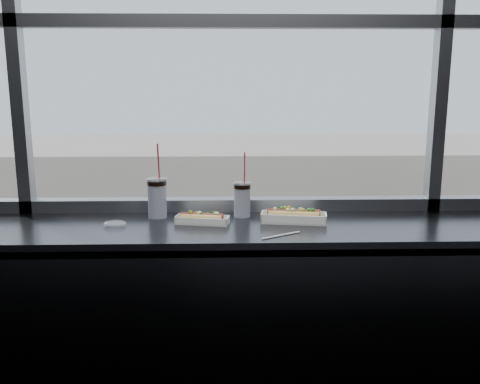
{
  "coord_description": "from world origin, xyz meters",
  "views": [
    {
      "loc": [
        -0.03,
        -1.08,
        1.73
      ],
      "look_at": [
        0.03,
        1.23,
        1.25
      ],
      "focal_mm": 40.0,
      "sensor_mm": 36.0,
      "label": 1
    }
  ],
  "objects_px": {
    "soda_cup_right": "(242,198)",
    "loose_straw": "(281,235)",
    "hotdog_tray_right": "(294,216)",
    "wrapper": "(115,223)",
    "tree_left": "(70,247)",
    "pedestrian_a": "(90,286)",
    "pedestrian_b": "(191,277)",
    "car_far_a": "(25,308)",
    "tree_center": "(242,248)",
    "hotdog_tray_left": "(202,219)",
    "soda_cup_left": "(157,196)",
    "pedestrian_c": "(280,268)",
    "car_far_c": "(443,303)",
    "tree_right": "(392,234)"
  },
  "relations": [
    {
      "from": "soda_cup_right",
      "to": "loose_straw",
      "type": "xyz_separation_m",
      "value": [
        0.15,
        -0.33,
        -0.09
      ]
    },
    {
      "from": "hotdog_tray_right",
      "to": "wrapper",
      "type": "xyz_separation_m",
      "value": [
        -0.8,
        -0.04,
        -0.02
      ]
    },
    {
      "from": "wrapper",
      "to": "tree_left",
      "type": "bearing_deg",
      "value": 107.27
    },
    {
      "from": "pedestrian_a",
      "to": "pedestrian_b",
      "type": "distance_m",
      "value": 5.96
    },
    {
      "from": "car_far_a",
      "to": "tree_center",
      "type": "xyz_separation_m",
      "value": [
        11.58,
        4.0,
        1.92
      ]
    },
    {
      "from": "hotdog_tray_left",
      "to": "pedestrian_a",
      "type": "relative_size",
      "value": 0.13
    },
    {
      "from": "soda_cup_left",
      "to": "pedestrian_c",
      "type": "height_order",
      "value": "soda_cup_left"
    },
    {
      "from": "soda_cup_left",
      "to": "car_far_c",
      "type": "bearing_deg",
      "value": 63.59
    },
    {
      "from": "soda_cup_left",
      "to": "loose_straw",
      "type": "bearing_deg",
      "value": -30.92
    },
    {
      "from": "hotdog_tray_left",
      "to": "car_far_a",
      "type": "distance_m",
      "value": 28.69
    },
    {
      "from": "tree_left",
      "to": "soda_cup_right",
      "type": "bearing_deg",
      "value": -71.58
    },
    {
      "from": "hotdog_tray_left",
      "to": "car_far_c",
      "type": "height_order",
      "value": "hotdog_tray_left"
    },
    {
      "from": "pedestrian_a",
      "to": "tree_left",
      "type": "relative_size",
      "value": 0.41
    },
    {
      "from": "soda_cup_right",
      "to": "wrapper",
      "type": "bearing_deg",
      "value": -164.63
    },
    {
      "from": "car_far_a",
      "to": "tree_left",
      "type": "bearing_deg",
      "value": -16.08
    },
    {
      "from": "loose_straw",
      "to": "car_far_c",
      "type": "xyz_separation_m",
      "value": [
        11.43,
        24.46,
        -11.12
      ]
    },
    {
      "from": "soda_cup_left",
      "to": "pedestrian_a",
      "type": "bearing_deg",
      "value": 105.76
    },
    {
      "from": "car_far_a",
      "to": "car_far_c",
      "type": "bearing_deg",
      "value": -87.65
    },
    {
      "from": "hotdog_tray_right",
      "to": "soda_cup_right",
      "type": "xyz_separation_m",
      "value": [
        -0.23,
        0.12,
        0.06
      ]
    },
    {
      "from": "tree_left",
      "to": "tree_center",
      "type": "relative_size",
      "value": 1.05
    },
    {
      "from": "hotdog_tray_left",
      "to": "tree_right",
      "type": "distance_m",
      "value": 31.16
    },
    {
      "from": "pedestrian_b",
      "to": "tree_center",
      "type": "height_order",
      "value": "tree_center"
    },
    {
      "from": "wrapper",
      "to": "car_far_c",
      "type": "distance_m",
      "value": 29.34
    },
    {
      "from": "soda_cup_right",
      "to": "pedestrian_b",
      "type": "relative_size",
      "value": 0.16
    },
    {
      "from": "hotdog_tray_left",
      "to": "soda_cup_left",
      "type": "xyz_separation_m",
      "value": [
        -0.22,
        0.13,
        0.08
      ]
    },
    {
      "from": "hotdog_tray_right",
      "to": "car_far_a",
      "type": "height_order",
      "value": "hotdog_tray_right"
    },
    {
      "from": "soda_cup_left",
      "to": "pedestrian_c",
      "type": "xyz_separation_m",
      "value": [
        3.71,
        29.18,
        -11.02
      ]
    },
    {
      "from": "tree_left",
      "to": "tree_right",
      "type": "height_order",
      "value": "tree_right"
    },
    {
      "from": "tree_right",
      "to": "tree_center",
      "type": "bearing_deg",
      "value": -180.0
    },
    {
      "from": "pedestrian_c",
      "to": "tree_center",
      "type": "bearing_deg",
      "value": 113.44
    },
    {
      "from": "pedestrian_c",
      "to": "soda_cup_right",
      "type": "bearing_deg",
      "value": 173.52
    },
    {
      "from": "soda_cup_left",
      "to": "pedestrian_b",
      "type": "bearing_deg",
      "value": 93.65
    },
    {
      "from": "loose_straw",
      "to": "tree_right",
      "type": "relative_size",
      "value": 0.04
    },
    {
      "from": "hotdog_tray_right",
      "to": "car_far_c",
      "type": "xyz_separation_m",
      "value": [
        11.35,
        24.24,
        -11.14
      ]
    },
    {
      "from": "wrapper",
      "to": "car_far_a",
      "type": "bearing_deg",
      "value": 112.64
    },
    {
      "from": "pedestrian_c",
      "to": "pedestrian_b",
      "type": "xyz_separation_m",
      "value": [
        -5.52,
        -0.89,
        -0.17
      ]
    },
    {
      "from": "loose_straw",
      "to": "tree_left",
      "type": "xyz_separation_m",
      "value": [
        -9.52,
        28.46,
        -9.05
      ]
    },
    {
      "from": "soda_cup_right",
      "to": "car_far_c",
      "type": "distance_m",
      "value": 29.01
    },
    {
      "from": "hotdog_tray_left",
      "to": "soda_cup_left",
      "type": "bearing_deg",
      "value": 160.63
    },
    {
      "from": "soda_cup_right",
      "to": "tree_left",
      "type": "relative_size",
      "value": 0.07
    },
    {
      "from": "hotdog_tray_right",
      "to": "tree_center",
      "type": "xyz_separation_m",
      "value": [
        0.65,
        28.24,
        -9.23
      ]
    },
    {
      "from": "soda_cup_right",
      "to": "car_far_c",
      "type": "relative_size",
      "value": 0.06
    },
    {
      "from": "pedestrian_a",
      "to": "pedestrian_c",
      "type": "distance_m",
      "value": 11.55
    },
    {
      "from": "soda_cup_left",
      "to": "tree_left",
      "type": "relative_size",
      "value": 0.08
    },
    {
      "from": "hotdog_tray_left",
      "to": "soda_cup_right",
      "type": "distance_m",
      "value": 0.23
    },
    {
      "from": "soda_cup_left",
      "to": "soda_cup_right",
      "type": "xyz_separation_m",
      "value": [
        0.4,
        0.0,
        -0.01
      ]
    },
    {
      "from": "pedestrian_c",
      "to": "soda_cup_left",
      "type": "bearing_deg",
      "value": 172.75
    },
    {
      "from": "tree_right",
      "to": "hotdog_tray_right",
      "type": "bearing_deg",
      "value": -108.89
    },
    {
      "from": "soda_cup_left",
      "to": "pedestrian_c",
      "type": "bearing_deg",
      "value": 82.75
    },
    {
      "from": "pedestrian_c",
      "to": "car_far_a",
      "type": "bearing_deg",
      "value": 109.83
    }
  ]
}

